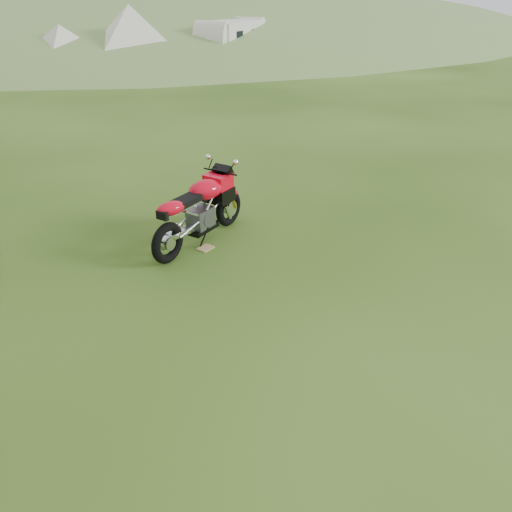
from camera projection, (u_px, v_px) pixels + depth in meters
ground at (265, 312)px, 6.27m from camera, size 120.00×120.00×0.00m
hillside at (201, 30)px, 47.02m from camera, size 80.00×64.00×8.00m
hedgerow at (201, 30)px, 47.02m from camera, size 36.00×1.20×8.60m
sport_motorcycle at (199, 206)px, 7.71m from camera, size 2.12×1.20×1.24m
plywood_board at (206, 248)px, 7.78m from camera, size 0.27×0.24×0.02m
tent_mid at (62, 46)px, 23.30m from camera, size 3.10×3.10×2.28m
tent_right at (132, 39)px, 23.76m from camera, size 3.87×3.87×2.79m
caravan at (232, 43)px, 25.67m from camera, size 4.99×3.71×2.13m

